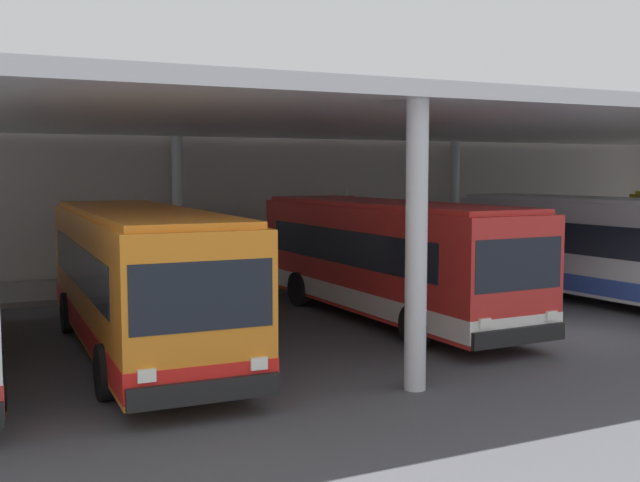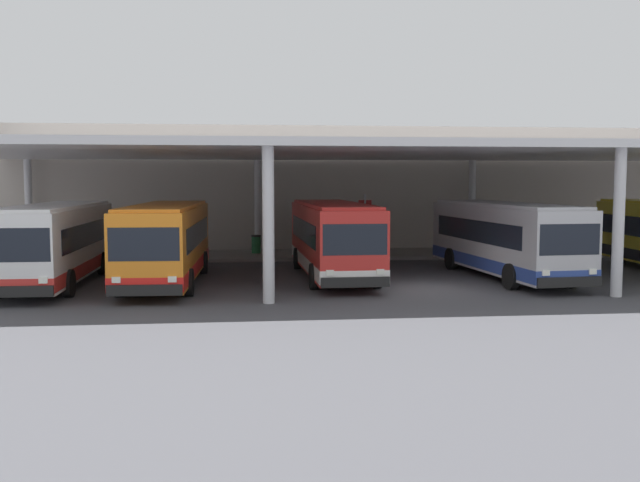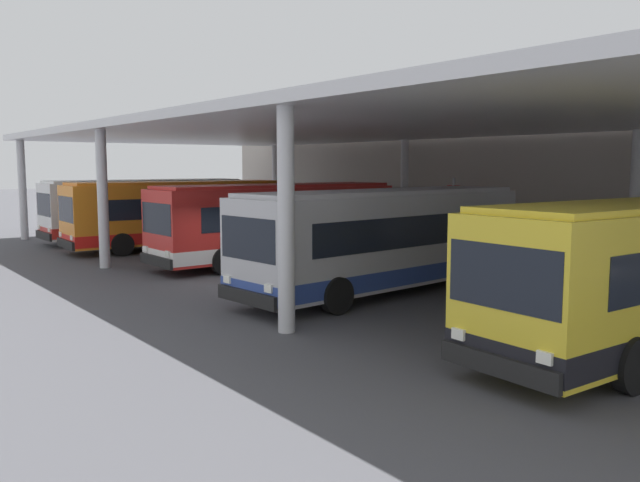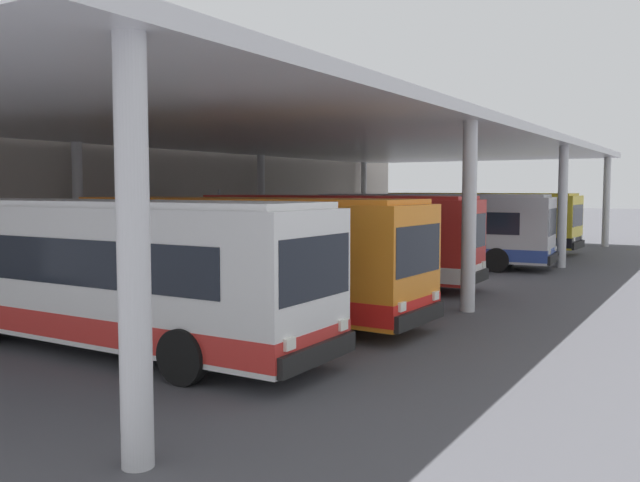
% 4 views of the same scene
% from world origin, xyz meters
% --- Properties ---
extents(ground_plane, '(200.00, 200.00, 0.00)m').
position_xyz_m(ground_plane, '(0.00, 0.00, 0.00)').
color(ground_plane, '#47474C').
extents(platform_kerb, '(42.00, 4.50, 0.18)m').
position_xyz_m(platform_kerb, '(0.00, 11.75, 0.09)').
color(platform_kerb, gray).
rests_on(platform_kerb, ground).
extents(station_building_facade, '(48.00, 1.60, 7.23)m').
position_xyz_m(station_building_facade, '(0.00, 15.00, 3.62)').
color(station_building_facade, '#ADA399').
rests_on(station_building_facade, ground).
extents(canopy_shelter, '(40.00, 17.00, 5.55)m').
position_xyz_m(canopy_shelter, '(0.00, 5.50, 5.31)').
color(canopy_shelter, silver).
rests_on(canopy_shelter, ground).
extents(bus_nearest_bay, '(2.76, 10.54, 3.17)m').
position_xyz_m(bus_nearest_bay, '(-14.38, 2.65, 1.66)').
color(bus_nearest_bay, white).
rests_on(bus_nearest_bay, ground).
extents(bus_second_bay, '(2.95, 10.60, 3.17)m').
position_xyz_m(bus_second_bay, '(-10.06, 2.48, 1.66)').
color(bus_second_bay, orange).
rests_on(bus_second_bay, ground).
extents(bus_middle_bay, '(2.90, 10.59, 3.17)m').
position_xyz_m(bus_middle_bay, '(-3.22, 3.51, 1.66)').
color(bus_middle_bay, red).
rests_on(bus_middle_bay, ground).
extents(bus_far_bay, '(3.34, 10.69, 3.17)m').
position_xyz_m(bus_far_bay, '(3.99, 2.71, 1.66)').
color(bus_far_bay, '#B7B7BC').
rests_on(bus_far_bay, ground).
extents(bench_waiting, '(1.80, 0.45, 0.92)m').
position_xyz_m(bench_waiting, '(-3.22, 11.82, 0.66)').
color(bench_waiting, brown).
rests_on(bench_waiting, platform_kerb).
extents(trash_bin, '(0.52, 0.52, 0.98)m').
position_xyz_m(trash_bin, '(-6.31, 12.09, 0.68)').
color(trash_bin, '#236638').
rests_on(trash_bin, platform_kerb).
extents(banner_sign, '(0.70, 0.12, 3.20)m').
position_xyz_m(banner_sign, '(-0.55, 10.94, 1.98)').
color(banner_sign, '#B2B2B7').
rests_on(banner_sign, platform_kerb).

